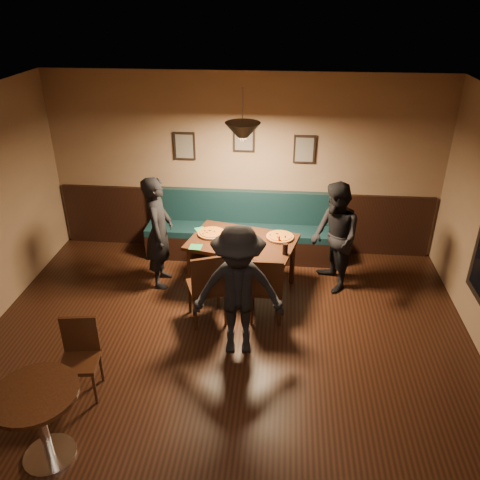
{
  "coord_description": "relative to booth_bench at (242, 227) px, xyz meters",
  "views": [
    {
      "loc": [
        0.61,
        -3.59,
        3.84
      ],
      "look_at": [
        0.09,
        1.92,
        0.95
      ],
      "focal_mm": 36.39,
      "sensor_mm": 36.0,
      "label": 1
    }
  ],
  "objects": [
    {
      "name": "pizza_b",
      "position": [
        0.1,
        -1.11,
        0.28
      ],
      "size": [
        0.43,
        0.43,
        0.04
      ],
      "primitive_type": "cylinder",
      "rotation": [
        0.0,
        0.0,
        -0.15
      ],
      "color": "gold",
      "rests_on": "dining_table"
    },
    {
      "name": "picture_center",
      "position": [
        0.0,
        0.27,
        1.35
      ],
      "size": [
        0.32,
        0.04,
        0.42
      ],
      "primitive_type": "cube",
      "color": "black",
      "rests_on": "wall_back"
    },
    {
      "name": "picture_right",
      "position": [
        0.9,
        0.27,
        1.2
      ],
      "size": [
        0.32,
        0.04,
        0.42
      ],
      "primitive_type": "cube",
      "color": "black",
      "rests_on": "wall_back"
    },
    {
      "name": "soda_glass",
      "position": [
        0.67,
        -1.26,
        0.34
      ],
      "size": [
        0.09,
        0.09,
        0.15
      ],
      "primitive_type": "cylinder",
      "rotation": [
        0.0,
        0.0,
        0.24
      ],
      "color": "black",
      "rests_on": "dining_table"
    },
    {
      "name": "pizza_c",
      "position": [
        0.6,
        -0.81,
        0.28
      ],
      "size": [
        0.5,
        0.5,
        0.04
      ],
      "primitive_type": "cylinder",
      "rotation": [
        0.0,
        0.0,
        0.42
      ],
      "color": "#C25B24",
      "rests_on": "dining_table"
    },
    {
      "name": "napkin_b",
      "position": [
        -0.51,
        -1.19,
        0.26
      ],
      "size": [
        0.17,
        0.17,
        0.01
      ],
      "primitive_type": "cube",
      "rotation": [
        0.0,
        0.0,
        -0.05
      ],
      "color": "#1B6837",
      "rests_on": "dining_table"
    },
    {
      "name": "booth_bench",
      "position": [
        0.0,
        0.0,
        0.0
      ],
      "size": [
        3.0,
        0.6,
        1.0
      ],
      "primitive_type": null,
      "color": "#0F232D",
      "rests_on": "ground"
    },
    {
      "name": "cutlery_set",
      "position": [
        0.02,
        -1.33,
        0.26
      ],
      "size": [
        0.2,
        0.03,
        0.0
      ],
      "primitive_type": "cube",
      "rotation": [
        0.0,
        0.0,
        1.54
      ],
      "color": "silver",
      "rests_on": "dining_table"
    },
    {
      "name": "wall_back",
      "position": [
        0.0,
        0.3,
        0.9
      ],
      "size": [
        6.0,
        0.0,
        6.0
      ],
      "primitive_type": "plane",
      "rotation": [
        1.57,
        0.0,
        0.0
      ],
      "color": "#8C704F",
      "rests_on": "ground"
    },
    {
      "name": "diner_left",
      "position": [
        -1.08,
        -0.89,
        0.31
      ],
      "size": [
        0.43,
        0.62,
        1.62
      ],
      "primitive_type": "imported",
      "rotation": [
        0.0,
        0.0,
        1.64
      ],
      "color": "black",
      "rests_on": "floor"
    },
    {
      "name": "wainscot",
      "position": [
        0.0,
        0.27,
        0.0
      ],
      "size": [
        5.88,
        0.06,
        1.0
      ],
      "primitive_type": "cube",
      "color": "black",
      "rests_on": "ground"
    },
    {
      "name": "chair_near_left",
      "position": [
        -0.29,
        -1.71,
        0.01
      ],
      "size": [
        0.58,
        0.58,
        1.02
      ],
      "primitive_type": null,
      "rotation": [
        0.0,
        0.0,
        0.38
      ],
      "color": "black",
      "rests_on": "floor"
    },
    {
      "name": "ceiling",
      "position": [
        0.0,
        -3.2,
        2.3
      ],
      "size": [
        7.0,
        7.0,
        0.0
      ],
      "primitive_type": "plane",
      "rotation": [
        3.14,
        0.0,
        0.0
      ],
      "color": "silver",
      "rests_on": "ground"
    },
    {
      "name": "chair_near_right",
      "position": [
        0.46,
        -1.59,
        -0.03
      ],
      "size": [
        0.41,
        0.41,
        0.93
      ],
      "primitive_type": null,
      "rotation": [
        0.0,
        0.0,
        -0.0
      ],
      "color": "black",
      "rests_on": "floor"
    },
    {
      "name": "diner_right",
      "position": [
        1.35,
        -0.77,
        0.28
      ],
      "size": [
        0.8,
        0.9,
        1.56
      ],
      "primitive_type": "imported",
      "rotation": [
        0.0,
        0.0,
        -1.26
      ],
      "color": "black",
      "rests_on": "floor"
    },
    {
      "name": "floor",
      "position": [
        0.0,
        -3.2,
        -0.5
      ],
      "size": [
        7.0,
        7.0,
        0.0
      ],
      "primitive_type": "plane",
      "color": "black",
      "rests_on": "ground"
    },
    {
      "name": "diner_front",
      "position": [
        0.16,
        -2.26,
        0.31
      ],
      "size": [
        1.09,
        0.68,
        1.61
      ],
      "primitive_type": "imported",
      "rotation": [
        0.0,
        0.0,
        0.08
      ],
      "color": "black",
      "rests_on": "floor"
    },
    {
      "name": "tabasco_bottle",
      "position": [
        0.59,
        -0.97,
        0.32
      ],
      "size": [
        0.04,
        0.04,
        0.12
      ],
      "primitive_type": "cylinder",
      "rotation": [
        0.0,
        0.0,
        0.39
      ],
      "color": "#AA1F05",
      "rests_on": "dining_table"
    },
    {
      "name": "dining_table",
      "position": [
        0.09,
        -0.93,
        -0.12
      ],
      "size": [
        1.59,
        1.22,
        0.76
      ],
      "primitive_type": "cube",
      "rotation": [
        0.0,
        0.0,
        -0.23
      ],
      "color": "black",
      "rests_on": "floor"
    },
    {
      "name": "cafe_table",
      "position": [
        -1.42,
        -3.92,
        -0.1
      ],
      "size": [
        0.86,
        0.86,
        0.79
      ],
      "primitive_type": "cylinder",
      "rotation": [
        0.0,
        0.0,
        -0.16
      ],
      "color": "black",
      "rests_on": "floor"
    },
    {
      "name": "picture_left",
      "position": [
        -0.9,
        0.27,
        1.2
      ],
      "size": [
        0.32,
        0.04,
        0.42
      ],
      "primitive_type": "cube",
      "color": "black",
      "rests_on": "wall_back"
    },
    {
      "name": "pizza_a",
      "position": [
        -0.36,
        -0.8,
        0.28
      ],
      "size": [
        0.41,
        0.41,
        0.04
      ],
      "primitive_type": "cylinder",
      "rotation": [
        0.0,
        0.0,
        -0.06
      ],
      "color": "orange",
      "rests_on": "dining_table"
    },
    {
      "name": "pendant_lamp",
      "position": [
        0.09,
        -0.93,
        1.75
      ],
      "size": [
        0.44,
        0.44,
        0.25
      ],
      "primitive_type": "cone",
      "rotation": [
        3.14,
        0.0,
        0.0
      ],
      "color": "black",
      "rests_on": "ceiling"
    },
    {
      "name": "napkin_a",
      "position": [
        -0.54,
        -0.65,
        0.26
      ],
      "size": [
        0.19,
        0.19,
        0.01
      ],
      "primitive_type": "cube",
      "rotation": [
        0.0,
        0.0,
        0.49
      ],
      "color": "#207B41",
      "rests_on": "dining_table"
    },
    {
      "name": "cafe_chair_far",
      "position": [
        -1.4,
        -3.12,
        -0.07
      ],
      "size": [
        0.43,
        0.43,
        0.85
      ],
      "primitive_type": null,
      "rotation": [
        0.0,
        0.0,
        3.29
      ],
      "color": "black",
      "rests_on": "floor"
    }
  ]
}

